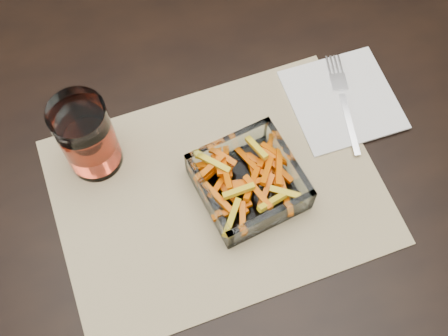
# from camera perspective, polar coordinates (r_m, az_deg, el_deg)

# --- Properties ---
(dining_table) EXTENTS (1.60, 0.90, 0.75)m
(dining_table) POSITION_cam_1_polar(r_m,az_deg,el_deg) (0.93, 3.56, 2.80)
(dining_table) COLOR black
(dining_table) RESTS_ON ground
(placemat) EXTENTS (0.48, 0.37, 0.00)m
(placemat) POSITION_cam_1_polar(r_m,az_deg,el_deg) (0.79, -0.63, -2.35)
(placemat) COLOR #C5B681
(placemat) RESTS_ON dining_table
(glass_bowl) EXTENTS (0.16, 0.16, 0.05)m
(glass_bowl) POSITION_cam_1_polar(r_m,az_deg,el_deg) (0.77, 2.51, -1.54)
(glass_bowl) COLOR white
(glass_bowl) RESTS_ON placemat
(tumbler) EXTENTS (0.08, 0.08, 0.13)m
(tumbler) POSITION_cam_1_polar(r_m,az_deg,el_deg) (0.78, -13.68, 2.92)
(tumbler) COLOR white
(tumbler) RESTS_ON placemat
(napkin) EXTENTS (0.16, 0.16, 0.00)m
(napkin) POSITION_cam_1_polar(r_m,az_deg,el_deg) (0.88, 11.94, 6.81)
(napkin) COLOR white
(napkin) RESTS_ON placemat
(fork) EXTENTS (0.04, 0.18, 0.00)m
(fork) POSITION_cam_1_polar(r_m,az_deg,el_deg) (0.87, 12.02, 6.80)
(fork) COLOR silver
(fork) RESTS_ON napkin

